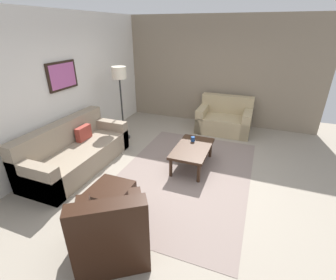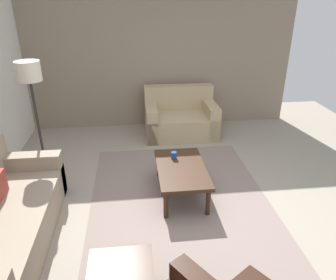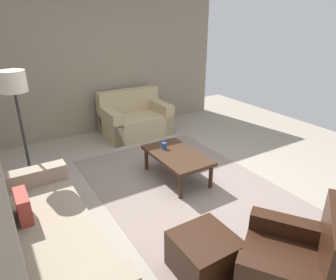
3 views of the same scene
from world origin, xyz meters
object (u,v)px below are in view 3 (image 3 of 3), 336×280
Objects in this scene: coffee_table at (177,157)px; cup at (164,146)px; armchair_leather at (299,274)px; ottoman at (204,254)px; lamp_standing at (15,95)px; couch_loveseat at (134,119)px; couch_main at (36,248)px.

coffee_table is 0.28m from cup.
armchair_leather reaches higher than ottoman.
cup is at bearing 14.62° from coffee_table.
armchair_leather is 2.60m from cup.
lamp_standing reaches higher than armchair_leather.
coffee_table is (1.64, -0.77, 0.16)m from ottoman.
coffee_table is (2.33, -0.30, 0.05)m from armchair_leather.
couch_loveseat is at bearing -11.14° from cup.
cup reaches higher than coffee_table.
coffee_table is (0.82, -2.13, 0.06)m from couch_main.
ottoman is 2.87m from lamp_standing.
ottoman is at bearing -121.21° from couch_main.
lamp_standing is at bearing 76.90° from cup.
coffee_table is 2.30m from lamp_standing.
armchair_leather is 1.98× the size of ottoman.
couch_main is 2.28m from coffee_table.
ottoman is 5.76× the size of cup.
couch_loveseat is (2.89, -2.42, 0.00)m from couch_main.
couch_loveseat is 2.84m from lamp_standing.
coffee_table is at bearing -7.46° from armchair_leather.
couch_main is 1.88m from lamp_standing.
ottoman is 1.82m from coffee_table.
armchair_leather reaches higher than coffee_table.
couch_main is 3.77m from couch_loveseat.
cup is (2.58, -0.24, 0.15)m from armchair_leather.
couch_main is 3.95× the size of ottoman.
cup is (1.90, -0.70, 0.26)m from ottoman.
couch_main reaches higher than ottoman.
ottoman is at bearing 34.11° from armchair_leather.
armchair_leather is (-4.40, 0.59, 0.01)m from couch_loveseat.
lamp_standing reaches higher than couch_main.
armchair_leather is 11.42× the size of cup.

